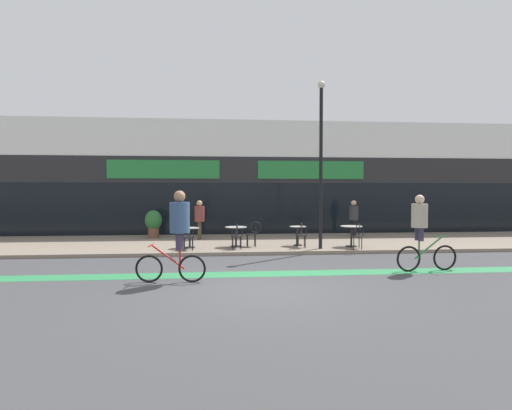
# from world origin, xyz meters

# --- Properties ---
(ground_plane) EXTENTS (120.00, 120.00, 0.00)m
(ground_plane) POSITION_xyz_m (0.00, 0.00, 0.00)
(ground_plane) COLOR #424244
(sidewalk_slab) EXTENTS (40.00, 5.50, 0.12)m
(sidewalk_slab) POSITION_xyz_m (0.00, 7.25, 0.06)
(sidewalk_slab) COLOR gray
(sidewalk_slab) RESTS_ON ground
(storefront_facade) EXTENTS (40.00, 4.06, 5.43)m
(storefront_facade) POSITION_xyz_m (0.00, 11.96, 2.70)
(storefront_facade) COLOR silver
(storefront_facade) RESTS_ON ground
(bike_lane_stripe) EXTENTS (36.00, 0.70, 0.01)m
(bike_lane_stripe) POSITION_xyz_m (0.00, 1.57, 0.00)
(bike_lane_stripe) COLOR #2D844C
(bike_lane_stripe) RESTS_ON ground
(bistro_table_0) EXTENTS (0.67, 0.67, 0.71)m
(bistro_table_0) POSITION_xyz_m (-1.94, 5.68, 0.63)
(bistro_table_0) COLOR black
(bistro_table_0) RESTS_ON sidewalk_slab
(bistro_table_1) EXTENTS (0.77, 0.77, 0.72)m
(bistro_table_1) POSITION_xyz_m (-0.30, 5.80, 0.64)
(bistro_table_1) COLOR black
(bistro_table_1) RESTS_ON sidewalk_slab
(bistro_table_2) EXTENTS (0.60, 0.60, 0.71)m
(bistro_table_2) POSITION_xyz_m (1.99, 5.93, 0.62)
(bistro_table_2) COLOR black
(bistro_table_2) RESTS_ON sidewalk_slab
(bistro_table_3) EXTENTS (0.77, 0.77, 0.75)m
(bistro_table_3) POSITION_xyz_m (3.86, 5.46, 0.66)
(bistro_table_3) COLOR black
(bistro_table_3) RESTS_ON sidewalk_slab
(cafe_chair_0_near) EXTENTS (0.41, 0.58, 0.90)m
(cafe_chair_0_near) POSITION_xyz_m (-1.94, 5.06, 0.64)
(cafe_chair_0_near) COLOR black
(cafe_chair_0_near) RESTS_ON sidewalk_slab
(cafe_chair_1_near) EXTENTS (0.42, 0.58, 0.90)m
(cafe_chair_1_near) POSITION_xyz_m (-0.29, 5.17, 0.64)
(cafe_chair_1_near) COLOR black
(cafe_chair_1_near) RESTS_ON sidewalk_slab
(cafe_chair_1_side) EXTENTS (0.58, 0.42, 0.90)m
(cafe_chair_1_side) POSITION_xyz_m (0.33, 5.80, 0.64)
(cafe_chair_1_side) COLOR black
(cafe_chair_1_side) RESTS_ON sidewalk_slab
(cafe_chair_2_near) EXTENTS (0.43, 0.59, 0.90)m
(cafe_chair_2_near) POSITION_xyz_m (1.98, 5.30, 0.64)
(cafe_chair_2_near) COLOR black
(cafe_chair_2_near) RESTS_ON sidewalk_slab
(cafe_chair_3_near) EXTENTS (0.41, 0.58, 0.90)m
(cafe_chair_3_near) POSITION_xyz_m (3.85, 4.83, 0.64)
(cafe_chair_3_near) COLOR black
(cafe_chair_3_near) RESTS_ON sidewalk_slab
(planter_pot) EXTENTS (0.72, 0.72, 1.19)m
(planter_pot) POSITION_xyz_m (-3.71, 8.83, 0.79)
(planter_pot) COLOR brown
(planter_pot) RESTS_ON sidewalk_slab
(lamp_post) EXTENTS (0.26, 0.26, 5.80)m
(lamp_post) POSITION_xyz_m (2.62, 5.07, 3.43)
(lamp_post) COLOR black
(lamp_post) RESTS_ON sidewalk_slab
(cyclist_0) EXTENTS (1.64, 0.54, 2.14)m
(cyclist_0) POSITION_xyz_m (-1.84, 0.81, 1.28)
(cyclist_0) COLOR black
(cyclist_0) RESTS_ON ground
(cyclist_1) EXTENTS (1.74, 0.52, 2.03)m
(cyclist_1) POSITION_xyz_m (4.45, 1.56, 1.15)
(cyclist_1) COLOR black
(cyclist_1) RESTS_ON ground
(pedestrian_near_end) EXTENTS (0.45, 0.45, 1.62)m
(pedestrian_near_end) POSITION_xyz_m (-1.72, 8.20, 1.08)
(pedestrian_near_end) COLOR #4C3D2D
(pedestrian_near_end) RESTS_ON sidewalk_slab
(pedestrian_far_end) EXTENTS (0.46, 0.46, 1.60)m
(pedestrian_far_end) POSITION_xyz_m (4.98, 8.51, 1.07)
(pedestrian_far_end) COLOR black
(pedestrian_far_end) RESTS_ON sidewalk_slab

